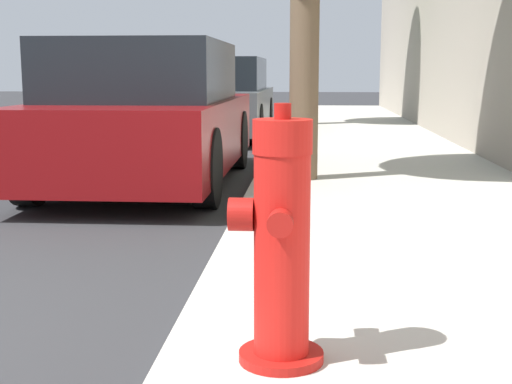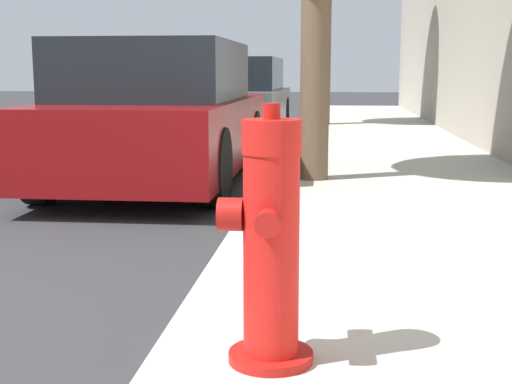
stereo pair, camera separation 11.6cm
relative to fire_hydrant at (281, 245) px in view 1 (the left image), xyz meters
name	(u,v)px [view 1 (the left image)]	position (x,y,z in m)	size (l,w,h in m)	color
fire_hydrant	(281,245)	(0.00, 0.00, 0.00)	(0.35, 0.35, 0.94)	#A91511
parked_car_near	(148,117)	(-1.60, 4.92, 0.15)	(1.81, 4.25, 1.49)	maroon
parked_car_mid	(220,99)	(-1.55, 10.47, 0.12)	(1.74, 4.58, 1.43)	#4C5156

